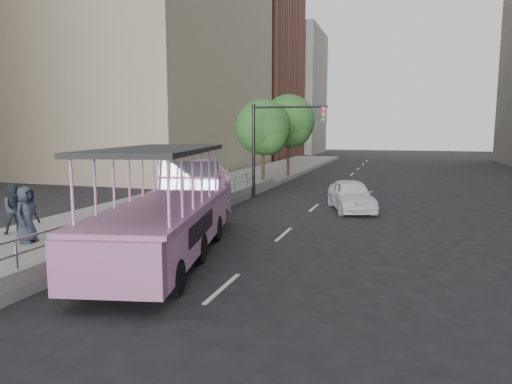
{
  "coord_description": "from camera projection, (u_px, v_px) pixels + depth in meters",
  "views": [
    {
      "loc": [
        4.93,
        -11.77,
        3.74
      ],
      "look_at": [
        0.15,
        3.35,
        1.6
      ],
      "focal_mm": 32.0,
      "sensor_mm": 36.0,
      "label": 1
    }
  ],
  "objects": [
    {
      "name": "street_tree_far",
      "position": [
        290.0,
        123.0,
        34.16
      ],
      "size": [
        3.97,
        3.97,
        6.45
      ],
      "color": "#3A2B1A",
      "rests_on": "ground"
    },
    {
      "name": "midrise_brick",
      "position": [
        228.0,
        62.0,
        62.09
      ],
      "size": [
        18.0,
        16.0,
        26.0
      ],
      "primitive_type": "cube",
      "color": "brown",
      "rests_on": "ground"
    },
    {
      "name": "street_tree_near",
      "position": [
        264.0,
        129.0,
        28.62
      ],
      "size": [
        3.52,
        3.52,
        5.72
      ],
      "color": "#3A2B1A",
      "rests_on": "ground"
    },
    {
      "name": "guardrail",
      "position": [
        154.0,
        206.0,
        15.77
      ],
      "size": [
        0.07,
        22.0,
        0.71
      ],
      "color": "#A9A9AE",
      "rests_on": "kerb_wall"
    },
    {
      "name": "traffic_signal",
      "position": [
        274.0,
        135.0,
        24.95
      ],
      "size": [
        4.2,
        0.32,
        5.2
      ],
      "color": "black",
      "rests_on": "ground"
    },
    {
      "name": "ground",
      "position": [
        216.0,
        262.0,
        13.1
      ],
      "size": [
        160.0,
        160.0,
        0.0
      ],
      "primitive_type": "plane",
      "color": "black"
    },
    {
      "name": "pedestrian_mid",
      "position": [
        16.0,
        209.0,
        15.23
      ],
      "size": [
        0.99,
        1.04,
        1.7
      ],
      "primitive_type": "imported",
      "rotation": [
        0.0,
        0.0,
        0.98
      ],
      "color": "#29313C",
      "rests_on": "sidewalk"
    },
    {
      "name": "kerb_wall",
      "position": [
        155.0,
        225.0,
        15.85
      ],
      "size": [
        0.24,
        30.0,
        0.36
      ],
      "primitive_type": "cube",
      "color": "gray",
      "rests_on": "sidewalk"
    },
    {
      "name": "duck_boat",
      "position": [
        173.0,
        213.0,
        14.05
      ],
      "size": [
        4.41,
        10.14,
        3.28
      ],
      "color": "black",
      "rests_on": "ground"
    },
    {
      "name": "sidewalk",
      "position": [
        188.0,
        199.0,
        24.24
      ],
      "size": [
        5.5,
        80.0,
        0.3
      ],
      "primitive_type": "cube",
      "color": "gray",
      "rests_on": "ground"
    },
    {
      "name": "parking_sign",
      "position": [
        206.0,
        182.0,
        18.89
      ],
      "size": [
        0.16,
        0.56,
        2.53
      ],
      "color": "black",
      "rests_on": "ground"
    },
    {
      "name": "car",
      "position": [
        351.0,
        195.0,
        21.43
      ],
      "size": [
        2.99,
        4.62,
        1.46
      ],
      "primitive_type": "imported",
      "rotation": [
        0.0,
        0.0,
        0.32
      ],
      "color": "silver",
      "rests_on": "ground"
    },
    {
      "name": "pedestrian_far",
      "position": [
        27.0,
        214.0,
        14.03
      ],
      "size": [
        0.61,
        0.89,
        1.76
      ],
      "primitive_type": "imported",
      "rotation": [
        0.0,
        0.0,
        1.64
      ],
      "color": "#29313C",
      "rests_on": "sidewalk"
    },
    {
      "name": "midrise_stone_b",
      "position": [
        273.0,
        93.0,
        77.01
      ],
      "size": [
        16.0,
        14.0,
        20.0
      ],
      "primitive_type": "cube",
      "color": "gray",
      "rests_on": "ground"
    }
  ]
}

